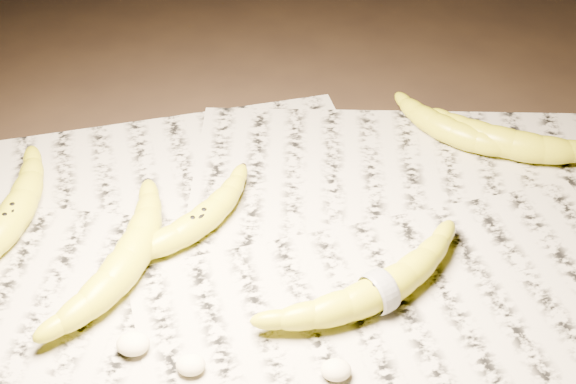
{
  "coord_description": "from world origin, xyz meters",
  "views": [
    {
      "loc": [
        -0.01,
        -0.64,
        0.64
      ],
      "look_at": [
        -0.01,
        0.05,
        0.05
      ],
      "focal_mm": 50.0,
      "sensor_mm": 36.0,
      "label": 1
    }
  ],
  "objects_px": {
    "banana_taped": "(379,289)",
    "banana_upper_a": "(454,130)",
    "banana_upper_b": "(514,142)",
    "banana_left_b": "(127,259)",
    "banana_left_a": "(9,218)",
    "banana_center": "(198,220)"
  },
  "relations": [
    {
      "from": "banana_center",
      "to": "banana_upper_a",
      "type": "distance_m",
      "value": 0.36
    },
    {
      "from": "banana_upper_a",
      "to": "banana_upper_b",
      "type": "xyz_separation_m",
      "value": [
        0.07,
        -0.03,
        0.0
      ]
    },
    {
      "from": "banana_left_a",
      "to": "banana_taped",
      "type": "distance_m",
      "value": 0.43
    },
    {
      "from": "banana_left_a",
      "to": "banana_upper_a",
      "type": "distance_m",
      "value": 0.56
    },
    {
      "from": "banana_taped",
      "to": "banana_upper_b",
      "type": "relative_size",
      "value": 1.19
    },
    {
      "from": "banana_taped",
      "to": "banana_upper_a",
      "type": "distance_m",
      "value": 0.31
    },
    {
      "from": "banana_left_a",
      "to": "banana_center",
      "type": "relative_size",
      "value": 1.21
    },
    {
      "from": "banana_center",
      "to": "banana_upper_a",
      "type": "bearing_deg",
      "value": -20.43
    },
    {
      "from": "banana_left_b",
      "to": "banana_center",
      "type": "height_order",
      "value": "banana_left_b"
    },
    {
      "from": "banana_center",
      "to": "banana_taped",
      "type": "height_order",
      "value": "banana_taped"
    },
    {
      "from": "banana_upper_a",
      "to": "banana_upper_b",
      "type": "bearing_deg",
      "value": 15.53
    },
    {
      "from": "banana_upper_a",
      "to": "banana_upper_b",
      "type": "height_order",
      "value": "banana_upper_b"
    },
    {
      "from": "banana_taped",
      "to": "banana_upper_b",
      "type": "distance_m",
      "value": 0.32
    },
    {
      "from": "banana_left_b",
      "to": "banana_upper_a",
      "type": "relative_size",
      "value": 1.18
    },
    {
      "from": "banana_center",
      "to": "banana_upper_a",
      "type": "xyz_separation_m",
      "value": [
        0.32,
        0.17,
        0.0
      ]
    },
    {
      "from": "banana_left_a",
      "to": "banana_upper_b",
      "type": "xyz_separation_m",
      "value": [
        0.6,
        0.15,
        0.0
      ]
    },
    {
      "from": "banana_center",
      "to": "banana_taped",
      "type": "bearing_deg",
      "value": -77.38
    },
    {
      "from": "banana_left_b",
      "to": "banana_taped",
      "type": "height_order",
      "value": "banana_left_b"
    },
    {
      "from": "banana_left_b",
      "to": "banana_center",
      "type": "relative_size",
      "value": 1.16
    },
    {
      "from": "banana_left_b",
      "to": "banana_upper_a",
      "type": "distance_m",
      "value": 0.46
    },
    {
      "from": "banana_center",
      "to": "banana_upper_b",
      "type": "height_order",
      "value": "banana_upper_b"
    },
    {
      "from": "banana_taped",
      "to": "banana_upper_b",
      "type": "xyz_separation_m",
      "value": [
        0.19,
        0.25,
        0.0
      ]
    }
  ]
}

